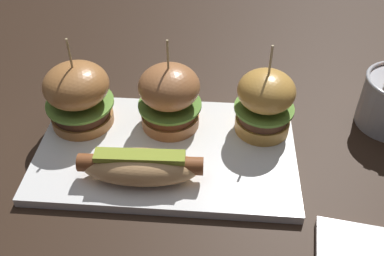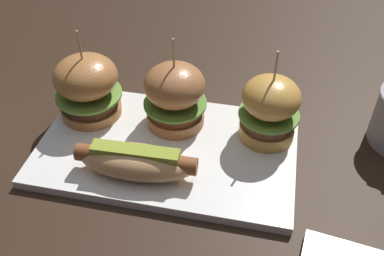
% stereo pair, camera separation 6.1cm
% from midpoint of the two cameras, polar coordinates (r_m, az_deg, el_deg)
% --- Properties ---
extents(ground_plane, '(3.00, 3.00, 0.00)m').
position_cam_midpoint_polar(ground_plane, '(0.65, -0.53, -3.24)').
color(ground_plane, black).
extents(platter_main, '(0.37, 0.22, 0.01)m').
position_cam_midpoint_polar(platter_main, '(0.65, -0.53, -2.80)').
color(platter_main, white).
rests_on(platter_main, ground).
extents(hot_dog, '(0.17, 0.06, 0.05)m').
position_cam_midpoint_polar(hot_dog, '(0.59, -4.31, -4.40)').
color(hot_dog, tan).
rests_on(hot_dog, platter_main).
extents(slider_left, '(0.10, 0.10, 0.14)m').
position_cam_midpoint_polar(slider_left, '(0.68, -10.92, 5.23)').
color(slider_left, '#AD6F3A').
rests_on(slider_left, platter_main).
extents(slider_center, '(0.09, 0.09, 0.15)m').
position_cam_midpoint_polar(slider_center, '(0.65, 0.28, 4.19)').
color(slider_center, '#AA6A3E').
rests_on(slider_center, platter_main).
extents(slider_right, '(0.09, 0.09, 0.14)m').
position_cam_midpoint_polar(slider_right, '(0.64, 12.73, 2.37)').
color(slider_right, gold).
rests_on(slider_right, platter_main).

